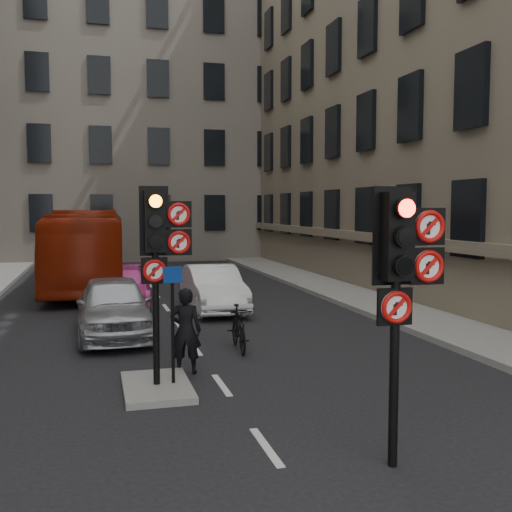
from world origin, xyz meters
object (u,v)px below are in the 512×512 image
signal_near (403,266)px  info_sign (173,308)px  car_white (213,288)px  motorcyclist (186,331)px  car_pink (124,287)px  motorcycle (239,328)px  car_silver (114,306)px  bus_red (88,249)px  signal_far (160,242)px

signal_near → info_sign: signal_near is taller
signal_near → car_white: size_ratio=0.81×
car_white → signal_near: bearing=-89.8°
motorcyclist → info_sign: 1.26m
car_pink → signal_near: bearing=-73.7°
motorcycle → motorcyclist: bearing=-129.1°
car_pink → info_sign: info_sign is taller
motorcycle → car_silver: bearing=143.4°
car_white → bus_red: 7.85m
motorcycle → info_sign: info_sign is taller
bus_red → motorcycle: (3.44, -12.26, -1.08)m
car_silver → car_pink: 4.93m
motorcycle → info_sign: (-1.84, -2.59, 0.98)m
signal_near → info_sign: (-2.39, 3.99, -1.08)m
car_white → motorcycle: 5.53m
car_silver → motorcyclist: (1.27, -3.91, 0.08)m
signal_far → motorcyclist: bearing=59.5°
info_sign → car_pink: bearing=73.7°
car_pink → car_white: bearing=-27.6°
signal_far → car_pink: 10.04m
signal_far → motorcyclist: 2.18m
signal_near → car_pink: size_ratio=0.81×
signal_far → motorcyclist: size_ratio=2.07×
car_silver → motorcyclist: bearing=-73.4°
car_pink → motorcycle: bearing=-67.8°
signal_far → car_silver: bearing=97.9°
bus_red → info_sign: (1.60, -14.84, -0.11)m
car_silver → car_pink: bearing=83.1°
car_white → info_sign: size_ratio=2.06×
motorcycle → motorcyclist: (-1.46, -1.57, 0.34)m
bus_red → motorcyclist: (1.98, -13.83, -0.74)m
bus_red → info_sign: size_ratio=5.41×
car_silver → car_white: size_ratio=1.04×
motorcyclist → info_sign: bearing=86.2°
signal_far → info_sign: size_ratio=1.68×
car_white → car_pink: car_white is taller
signal_far → bus_red: (-1.39, 14.83, -1.10)m
car_silver → car_white: 4.51m
signal_far → motorcycle: size_ratio=2.06×
car_pink → motorcyclist: 8.85m
signal_near → motorcycle: size_ratio=2.06×
car_silver → motorcycle: car_silver is taller
signal_near → motorcyclist: bearing=111.8°
signal_near → car_silver: signal_near is taller
motorcycle → bus_red: bearing=109.6°
car_silver → car_pink: car_silver is taller
signal_near → car_white: bearing=90.4°
car_pink → info_sign: size_ratio=2.07×
info_sign → signal_far: bearing=158.8°
bus_red → info_sign: bus_red is taller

